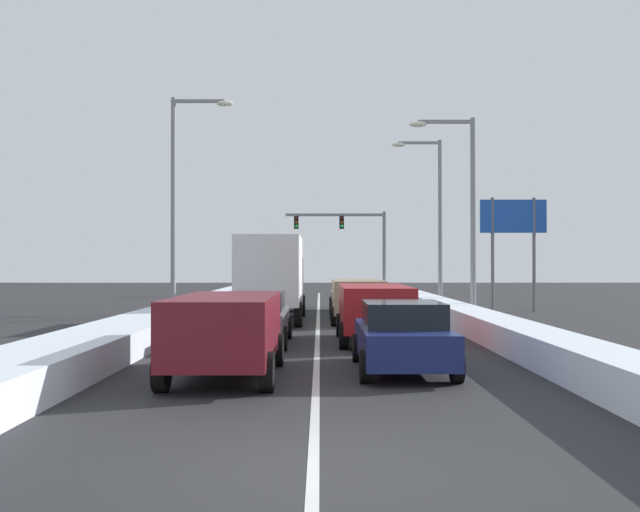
# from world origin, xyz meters

# --- Properties ---
(ground_plane) EXTENTS (120.97, 120.97, 0.00)m
(ground_plane) POSITION_xyz_m (0.00, 18.61, 0.00)
(ground_plane) COLOR #28282B
(lane_stripe_between_right_lane_and_center_lane) EXTENTS (0.14, 51.18, 0.01)m
(lane_stripe_between_right_lane_and_center_lane) POSITION_xyz_m (-0.00, 23.26, 0.00)
(lane_stripe_between_right_lane_and_center_lane) COLOR silver
(lane_stripe_between_right_lane_and_center_lane) RESTS_ON ground
(snow_bank_right_shoulder) EXTENTS (1.31, 51.18, 0.74)m
(snow_bank_right_shoulder) POSITION_xyz_m (5.30, 23.26, 0.37)
(snow_bank_right_shoulder) COLOR silver
(snow_bank_right_shoulder) RESTS_ON ground
(snow_bank_left_shoulder) EXTENTS (2.03, 51.18, 0.70)m
(snow_bank_left_shoulder) POSITION_xyz_m (-5.30, 23.26, 0.35)
(snow_bank_left_shoulder) COLOR silver
(snow_bank_left_shoulder) RESTS_ON ground
(sedan_navy_right_lane_nearest) EXTENTS (2.00, 4.50, 1.51)m
(sedan_navy_right_lane_nearest) POSITION_xyz_m (1.85, 7.49, 0.76)
(sedan_navy_right_lane_nearest) COLOR navy
(sedan_navy_right_lane_nearest) RESTS_ON ground
(suv_red_right_lane_second) EXTENTS (2.16, 4.90, 1.67)m
(suv_red_right_lane_second) POSITION_xyz_m (1.68, 13.31, 1.02)
(suv_red_right_lane_second) COLOR maroon
(suv_red_right_lane_second) RESTS_ON ground
(suv_tan_right_lane_third) EXTENTS (2.16, 4.90, 1.67)m
(suv_tan_right_lane_third) POSITION_xyz_m (1.56, 20.55, 1.02)
(suv_tan_right_lane_third) COLOR #937F60
(suv_tan_right_lane_third) RESTS_ON ground
(sedan_silver_right_lane_fourth) EXTENTS (2.00, 4.50, 1.51)m
(sedan_silver_right_lane_fourth) POSITION_xyz_m (1.54, 26.52, 0.76)
(sedan_silver_right_lane_fourth) COLOR #B7BABF
(sedan_silver_right_lane_fourth) RESTS_ON ground
(suv_maroon_center_lane_nearest) EXTENTS (2.16, 4.90, 1.67)m
(suv_maroon_center_lane_nearest) POSITION_xyz_m (-1.84, 6.65, 1.02)
(suv_maroon_center_lane_nearest) COLOR maroon
(suv_maroon_center_lane_nearest) RESTS_ON ground
(sedan_gray_center_lane_second) EXTENTS (2.00, 4.50, 1.51)m
(sedan_gray_center_lane_second) POSITION_xyz_m (-1.80, 12.76, 0.76)
(sedan_gray_center_lane_second) COLOR slate
(sedan_gray_center_lane_second) RESTS_ON ground
(box_truck_center_lane_third) EXTENTS (2.53, 7.20, 3.36)m
(box_truck_center_lane_third) POSITION_xyz_m (-1.84, 20.82, 1.90)
(box_truck_center_lane_third) COLOR #38383D
(box_truck_center_lane_third) RESTS_ON ground
(suv_black_center_lane_fourth) EXTENTS (2.16, 4.90, 1.67)m
(suv_black_center_lane_fourth) POSITION_xyz_m (-1.84, 28.70, 1.02)
(suv_black_center_lane_fourth) COLOR black
(suv_black_center_lane_fourth) RESTS_ON ground
(traffic_light_gantry) EXTENTS (7.54, 0.47, 6.20)m
(traffic_light_gantry) POSITION_xyz_m (2.57, 46.52, 4.50)
(traffic_light_gantry) COLOR slate
(traffic_light_gantry) RESTS_ON ground
(street_lamp_right_near) EXTENTS (2.66, 0.36, 8.14)m
(street_lamp_right_near) POSITION_xyz_m (5.84, 20.94, 4.88)
(street_lamp_right_near) COLOR gray
(street_lamp_right_near) RESTS_ON ground
(street_lamp_right_mid) EXTENTS (2.66, 0.36, 8.83)m
(street_lamp_right_mid) POSITION_xyz_m (6.07, 30.24, 5.24)
(street_lamp_right_mid) COLOR gray
(street_lamp_right_mid) RESTS_ON ground
(street_lamp_left_mid) EXTENTS (2.66, 0.36, 9.43)m
(street_lamp_left_mid) POSITION_xyz_m (-5.88, 23.03, 5.55)
(street_lamp_left_mid) COLOR gray
(street_lamp_left_mid) RESTS_ON ground
(roadside_sign_right) EXTENTS (3.20, 0.16, 5.50)m
(roadside_sign_right) POSITION_xyz_m (9.41, 27.02, 4.02)
(roadside_sign_right) COLOR #59595B
(roadside_sign_right) RESTS_ON ground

